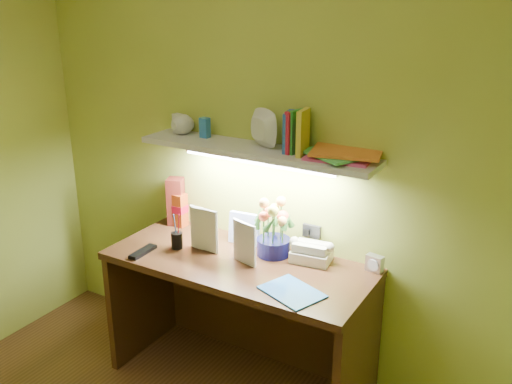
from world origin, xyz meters
TOP-DOWN VIEW (x-y plane):
  - desk at (0.00, 1.20)m, footprint 1.40×0.60m
  - flower_bouquet at (0.12, 1.36)m, footprint 0.22×0.22m
  - telephone at (0.33, 1.39)m, footprint 0.22×0.17m
  - desk_clock at (0.65, 1.45)m, footprint 0.09×0.06m
  - whisky_bottle at (-0.54, 1.42)m, footprint 0.07×0.07m
  - whisky_box at (-0.58, 1.43)m, footprint 0.12×0.12m
  - pen_cup at (-0.37, 1.16)m, footprint 0.07×0.07m
  - art_card at (-0.09, 1.40)m, footprint 0.18×0.05m
  - tv_remote at (-0.48, 1.02)m, footprint 0.05×0.18m
  - blue_folder at (0.39, 1.05)m, footprint 0.33×0.29m
  - desk_book_a at (-0.32, 1.22)m, footprint 0.18×0.04m
  - desk_book_b at (-0.04, 1.22)m, footprint 0.16×0.06m
  - wall_shelf at (0.04, 1.38)m, footprint 1.31×0.34m

SIDE VIEW (x-z plane):
  - desk at x=0.00m, z-range 0.00..0.75m
  - blue_folder at x=0.39m, z-range 0.75..0.76m
  - tv_remote at x=-0.48m, z-range 0.75..0.77m
  - desk_clock at x=0.65m, z-range 0.75..0.83m
  - telephone at x=0.33m, z-range 0.75..0.87m
  - pen_cup at x=-0.37m, z-range 0.75..0.90m
  - art_card at x=-0.09m, z-range 0.75..0.92m
  - desk_book_b at x=-0.04m, z-range 0.75..0.97m
  - desk_book_a at x=-0.32m, z-range 0.75..0.99m
  - whisky_bottle at x=-0.54m, z-range 0.75..1.00m
  - whisky_box at x=-0.58m, z-range 0.75..1.04m
  - flower_bouquet at x=0.12m, z-range 0.75..1.06m
  - wall_shelf at x=0.04m, z-range 1.21..1.46m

